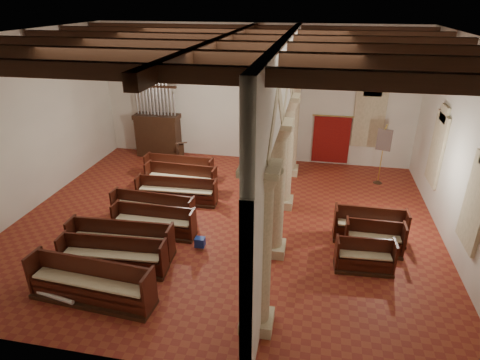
% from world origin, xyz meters
% --- Properties ---
extents(floor, '(14.00, 14.00, 0.00)m').
position_xyz_m(floor, '(0.00, 0.00, 0.00)').
color(floor, maroon).
rests_on(floor, ground).
extents(ceiling, '(14.00, 14.00, 0.00)m').
position_xyz_m(ceiling, '(0.00, 0.00, 6.00)').
color(ceiling, '#332111').
rests_on(ceiling, wall_back).
extents(wall_back, '(14.00, 0.02, 6.00)m').
position_xyz_m(wall_back, '(0.00, 6.00, 3.00)').
color(wall_back, beige).
rests_on(wall_back, floor).
extents(wall_front, '(14.00, 0.02, 6.00)m').
position_xyz_m(wall_front, '(0.00, -6.00, 3.00)').
color(wall_front, beige).
rests_on(wall_front, floor).
extents(wall_left, '(0.02, 12.00, 6.00)m').
position_xyz_m(wall_left, '(-7.00, 0.00, 3.00)').
color(wall_left, beige).
rests_on(wall_left, floor).
extents(wall_right, '(0.02, 12.00, 6.00)m').
position_xyz_m(wall_right, '(7.00, 0.00, 3.00)').
color(wall_right, beige).
rests_on(wall_right, floor).
extents(ceiling_beams, '(13.80, 11.80, 0.30)m').
position_xyz_m(ceiling_beams, '(0.00, 0.00, 5.82)').
color(ceiling_beams, '#321C0F').
rests_on(ceiling_beams, wall_back).
extents(arcade, '(0.90, 11.90, 6.00)m').
position_xyz_m(arcade, '(1.80, 0.00, 3.56)').
color(arcade, beige).
rests_on(arcade, floor).
extents(window_right_a, '(0.03, 1.00, 2.20)m').
position_xyz_m(window_right_a, '(6.98, -1.50, 2.20)').
color(window_right_a, '#316F5A').
rests_on(window_right_a, wall_right).
extents(window_right_b, '(0.03, 1.00, 2.20)m').
position_xyz_m(window_right_b, '(6.98, 2.50, 2.20)').
color(window_right_b, '#316F5A').
rests_on(window_right_b, wall_right).
extents(window_back, '(1.00, 0.03, 2.20)m').
position_xyz_m(window_back, '(5.00, 5.98, 2.20)').
color(window_back, '#316F5A').
rests_on(window_back, wall_back).
extents(pipe_organ, '(2.10, 0.85, 4.40)m').
position_xyz_m(pipe_organ, '(-4.50, 5.50, 1.37)').
color(pipe_organ, '#321C0F').
rests_on(pipe_organ, floor).
extents(lectern, '(0.60, 0.64, 1.22)m').
position_xyz_m(lectern, '(-3.00, 4.40, 0.50)').
color(lectern, '#372111').
rests_on(lectern, floor).
extents(dossal_curtain, '(1.80, 0.07, 2.17)m').
position_xyz_m(dossal_curtain, '(3.50, 5.92, 1.17)').
color(dossal_curtain, maroon).
rests_on(dossal_curtain, floor).
extents(processional_banner, '(0.55, 0.70, 2.49)m').
position_xyz_m(processional_banner, '(5.46, 4.21, 0.81)').
color(processional_banner, '#321C0F').
rests_on(processional_banner, floor).
extents(hymnal_box_a, '(0.34, 0.31, 0.29)m').
position_xyz_m(hymnal_box_a, '(-1.37, -4.18, 0.24)').
color(hymnal_box_a, navy).
rests_on(hymnal_box_a, floor).
extents(hymnal_box_b, '(0.30, 0.24, 0.29)m').
position_xyz_m(hymnal_box_b, '(-0.37, -1.75, 0.25)').
color(hymnal_box_b, navy).
rests_on(hymnal_box_b, floor).
extents(hymnal_box_c, '(0.41, 0.37, 0.34)m').
position_xyz_m(hymnal_box_c, '(-1.42, 0.10, 0.27)').
color(hymnal_box_c, '#16389B').
rests_on(hymnal_box_c, floor).
extents(tube_heater_a, '(1.12, 0.31, 0.11)m').
position_xyz_m(tube_heater_a, '(-3.27, -4.69, 0.16)').
color(tube_heater_a, silver).
rests_on(tube_heater_a, floor).
extents(tube_heater_b, '(0.97, 0.12, 0.10)m').
position_xyz_m(tube_heater_b, '(-2.84, -3.53, 0.16)').
color(tube_heater_b, silver).
rests_on(tube_heater_b, floor).
extents(nave_pew_0, '(3.29, 0.98, 1.14)m').
position_xyz_m(nave_pew_0, '(-2.38, -4.44, 0.38)').
color(nave_pew_0, '#321C0F').
rests_on(nave_pew_0, floor).
extents(nave_pew_1, '(3.01, 0.87, 1.01)m').
position_xyz_m(nave_pew_1, '(-2.43, -3.20, 0.33)').
color(nave_pew_1, '#321C0F').
rests_on(nave_pew_1, floor).
extents(nave_pew_2, '(3.12, 0.86, 1.08)m').
position_xyz_m(nave_pew_2, '(-2.55, -2.47, 0.35)').
color(nave_pew_2, '#321C0F').
rests_on(nave_pew_2, floor).
extents(nave_pew_3, '(2.67, 0.67, 0.98)m').
position_xyz_m(nave_pew_3, '(-2.04, -1.22, 0.32)').
color(nave_pew_3, '#321C0F').
rests_on(nave_pew_3, floor).
extents(nave_pew_4, '(2.94, 0.79, 0.95)m').
position_xyz_m(nave_pew_4, '(-2.45, -0.33, 0.31)').
color(nave_pew_4, '#321C0F').
rests_on(nave_pew_4, floor).
extents(nave_pew_5, '(3.01, 0.76, 0.96)m').
position_xyz_m(nave_pew_5, '(-2.07, 1.01, 0.32)').
color(nave_pew_5, '#321C0F').
rests_on(nave_pew_5, floor).
extents(nave_pew_6, '(2.83, 0.83, 1.06)m').
position_xyz_m(nave_pew_6, '(-2.23, 1.99, 0.35)').
color(nave_pew_6, '#321C0F').
rests_on(nave_pew_6, floor).
extents(nave_pew_7, '(2.87, 0.77, 1.04)m').
position_xyz_m(nave_pew_7, '(-2.62, 2.91, 0.34)').
color(nave_pew_7, '#321C0F').
rests_on(nave_pew_7, floor).
extents(aisle_pew_0, '(1.63, 0.72, 0.95)m').
position_xyz_m(aisle_pew_0, '(4.40, -1.84, 0.32)').
color(aisle_pew_0, '#321C0F').
rests_on(aisle_pew_0, floor).
extents(aisle_pew_1, '(1.69, 0.67, 0.99)m').
position_xyz_m(aisle_pew_1, '(4.75, -0.86, 0.33)').
color(aisle_pew_1, '#321C0F').
rests_on(aisle_pew_1, floor).
extents(aisle_pew_2, '(2.19, 0.74, 1.08)m').
position_xyz_m(aisle_pew_2, '(4.68, -0.25, 0.36)').
color(aisle_pew_2, '#321C0F').
rests_on(aisle_pew_2, floor).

